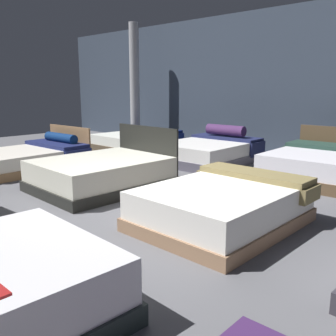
# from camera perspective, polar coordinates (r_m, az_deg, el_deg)

# --- Properties ---
(ground_plane) EXTENTS (18.00, 18.00, 0.02)m
(ground_plane) POSITION_cam_1_polar(r_m,az_deg,el_deg) (5.13, -5.75, -6.53)
(ground_plane) COLOR #5B5B60
(showroom_back_wall) EXTENTS (18.00, 0.06, 3.50)m
(showroom_back_wall) POSITION_cam_1_polar(r_m,az_deg,el_deg) (9.41, 20.34, 12.10)
(showroom_back_wall) COLOR #333D4C
(showroom_back_wall) RESTS_ON ground_plane
(bed_4) EXTENTS (1.66, 2.15, 0.80)m
(bed_4) POSITION_cam_1_polar(r_m,az_deg,el_deg) (8.19, -20.07, 1.50)
(bed_4) COLOR #8F6945
(bed_4) RESTS_ON ground_plane
(bed_5) EXTENTS (1.71, 2.11, 0.96)m
(bed_5) POSITION_cam_1_polar(r_m,az_deg,el_deg) (6.25, -9.89, -0.78)
(bed_5) COLOR black
(bed_5) RESTS_ON ground_plane
(bed_6) EXTENTS (1.60, 1.98, 0.55)m
(bed_6) POSITION_cam_1_polar(r_m,az_deg,el_deg) (4.57, 8.33, -5.62)
(bed_6) COLOR #8F6B4E
(bed_6) RESTS_ON ground_plane
(bed_8) EXTENTS (1.69, 2.03, 0.52)m
(bed_8) POSITION_cam_1_polar(r_m,az_deg,el_deg) (10.01, -4.69, 4.03)
(bed_8) COLOR brown
(bed_8) RESTS_ON ground_plane
(bed_9) EXTENTS (1.71, 2.13, 0.79)m
(bed_9) POSITION_cam_1_polar(r_m,az_deg,el_deg) (8.38, 6.28, 2.56)
(bed_9) COLOR #514E5D
(bed_9) RESTS_ON ground_plane
(bed_10) EXTENTS (1.76, 2.03, 0.88)m
(bed_10) POSITION_cam_1_polar(r_m,az_deg,el_deg) (7.29, 22.23, 0.42)
(bed_10) COLOR brown
(bed_10) RESTS_ON ground_plane
(support_pillar) EXTENTS (0.29, 0.29, 3.50)m
(support_pillar) POSITION_cam_1_polar(r_m,az_deg,el_deg) (11.59, -5.09, 12.63)
(support_pillar) COLOR #99999E
(support_pillar) RESTS_ON ground_plane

